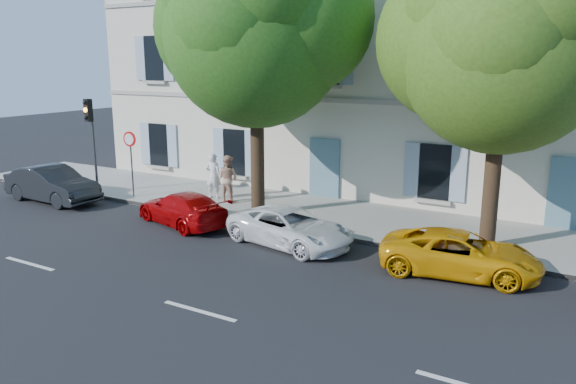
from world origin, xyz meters
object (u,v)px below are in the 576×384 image
Objects in this scene: car_red_coupe at (182,208)px; tree_right at (503,51)px; pedestrian_b at (228,179)px; car_white_coupe at (290,227)px; car_dark_sedan at (52,184)px; tree_left at (256,37)px; pedestrian_a at (214,176)px; road_sign at (130,150)px; traffic_light at (90,125)px; car_yellow_supercar at (460,254)px.

tree_right is (9.59, 2.35, 5.18)m from car_red_coupe.
car_red_coupe is 2.99m from pedestrian_b.
tree_right reaches higher than car_white_coupe.
car_dark_sedan is 0.45× the size of tree_left.
road_sign is at bearing 15.63° from pedestrian_a.
tree_left is at bearing 4.65° from traffic_light.
pedestrian_a is at bearing 18.76° from traffic_light.
pedestrian_a is 0.83m from pedestrian_b.
pedestrian_a is at bearing 65.57° from car_yellow_supercar.
pedestrian_a is at bearing 159.43° from tree_left.
pedestrian_b is at bearing -159.20° from car_red_coupe.
tree_right is 4.85× the size of pedestrian_a.
car_white_coupe is at bearing 148.24° from pedestrian_b.
car_red_coupe is 4.29m from car_white_coupe.
tree_right is at bearing 2.16° from tree_left.
road_sign is (-13.68, -0.62, -3.70)m from tree_right.
car_yellow_supercar reaches higher than car_white_coupe.
car_yellow_supercar is 15.52m from traffic_light.
car_dark_sedan is 3.39m from road_sign.
tree_right is at bearing 120.35° from car_red_coupe.
traffic_light is at bearing 76.68° from car_yellow_supercar.
car_white_coupe is 0.43× the size of tree_left.
road_sign is 1.44× the size of pedestrian_b.
pedestrian_a is (-2.77, 1.04, -5.23)m from tree_left.
car_yellow_supercar is 0.47× the size of tree_right.
car_yellow_supercar is 0.43× the size of tree_left.
car_white_coupe is 2.23× the size of pedestrian_b.
car_yellow_supercar is at bearing -86.87° from car_dark_sedan.
car_red_coupe is at bearing 82.29° from car_yellow_supercar.
car_red_coupe is 11.15m from tree_right.
car_dark_sedan is at bearing -171.31° from tree_right.
car_white_coupe is 0.47× the size of tree_right.
car_dark_sedan is 6.43m from pedestrian_a.
pedestrian_b is at bearing -62.07° from car_dark_sedan.
car_white_coupe is 8.69m from road_sign.
tree_right reaches higher than car_yellow_supercar.
traffic_light is at bearing 16.68° from pedestrian_b.
car_dark_sedan reaches higher than car_yellow_supercar.
tree_left is 7.87m from tree_right.
pedestrian_a is at bearing -9.14° from pedestrian_b.
car_white_coupe is at bearing 83.62° from car_yellow_supercar.
pedestrian_b is (-4.51, 3.00, 0.49)m from car_white_coupe.
car_white_coupe is 2.26× the size of pedestrian_a.
car_white_coupe is 1.06× the size of traffic_light.
car_white_coupe is (10.88, 0.06, -0.15)m from car_dark_sedan.
pedestrian_b is (0.81, -0.16, 0.01)m from pedestrian_a.
car_dark_sedan is 0.49× the size of tree_right.
car_red_coupe is 6.31m from tree_left.
pedestrian_a is (-5.32, 3.16, 0.48)m from car_white_coupe.
car_dark_sedan is 2.37× the size of pedestrian_b.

